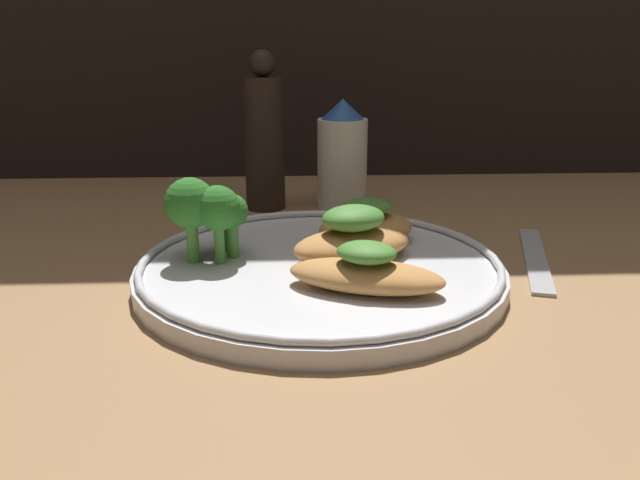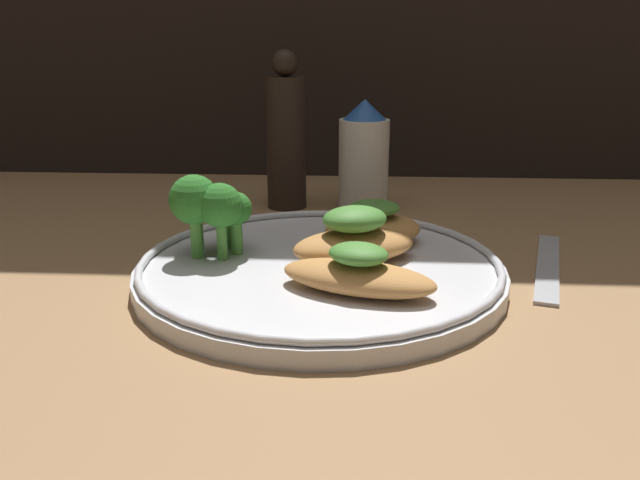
# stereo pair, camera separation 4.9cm
# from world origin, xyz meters

# --- Properties ---
(ground_plane) EXTENTS (1.80, 1.80, 0.01)m
(ground_plane) POSITION_xyz_m (0.00, 0.00, -0.01)
(ground_plane) COLOR #936D47
(plate) EXTENTS (0.29, 0.29, 0.02)m
(plate) POSITION_xyz_m (0.00, 0.00, 0.01)
(plate) COLOR silver
(plate) RESTS_ON ground_plane
(grilled_meat_front) EXTENTS (0.12, 0.08, 0.04)m
(grilled_meat_front) POSITION_xyz_m (0.03, -0.05, 0.03)
(grilled_meat_front) COLOR #BC7F42
(grilled_meat_front) RESTS_ON plate
(grilled_meat_middle) EXTENTS (0.11, 0.09, 0.04)m
(grilled_meat_middle) POSITION_xyz_m (0.03, 0.01, 0.03)
(grilled_meat_middle) COLOR #BC7F42
(grilled_meat_middle) RESTS_ON plate
(grilled_meat_back) EXTENTS (0.10, 0.09, 0.04)m
(grilled_meat_back) POSITION_xyz_m (0.04, 0.05, 0.03)
(grilled_meat_back) COLOR #BC7F42
(grilled_meat_back) RESTS_ON plate
(broccoli_bunch) EXTENTS (0.06, 0.06, 0.07)m
(broccoli_bunch) POSITION_xyz_m (-0.09, 0.02, 0.06)
(broccoli_bunch) COLOR #4C8E38
(broccoli_bunch) RESTS_ON plate
(sauce_bottle) EXTENTS (0.06, 0.06, 0.12)m
(sauce_bottle) POSITION_xyz_m (0.04, 0.23, 0.06)
(sauce_bottle) COLOR white
(sauce_bottle) RESTS_ON ground_plane
(pepper_grinder) EXTENTS (0.04, 0.04, 0.17)m
(pepper_grinder) POSITION_xyz_m (-0.05, 0.23, 0.08)
(pepper_grinder) COLOR black
(pepper_grinder) RESTS_ON ground_plane
(fork) EXTENTS (0.07, 0.17, 0.01)m
(fork) POSITION_xyz_m (0.19, 0.04, 0.00)
(fork) COLOR #B2B2B7
(fork) RESTS_ON ground_plane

